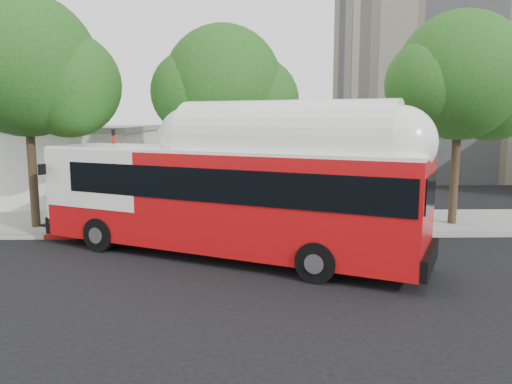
% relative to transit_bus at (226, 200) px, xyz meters
% --- Properties ---
extents(ground, '(120.00, 120.00, 0.00)m').
position_rel_transit_bus_xyz_m(ground, '(0.73, -1.22, -1.98)').
color(ground, black).
rests_on(ground, ground).
extents(sidewalk, '(60.00, 5.00, 0.15)m').
position_rel_transit_bus_xyz_m(sidewalk, '(0.73, 5.28, -1.91)').
color(sidewalk, gray).
rests_on(sidewalk, ground).
extents(curb_strip, '(60.00, 0.30, 0.15)m').
position_rel_transit_bus_xyz_m(curb_strip, '(0.73, 2.68, -1.91)').
color(curb_strip, gray).
rests_on(curb_strip, ground).
extents(red_curb_segment, '(10.00, 0.32, 0.16)m').
position_rel_transit_bus_xyz_m(red_curb_segment, '(-2.27, 2.68, -1.90)').
color(red_curb_segment, maroon).
rests_on(red_curb_segment, ground).
extents(street_tree_left, '(6.67, 5.80, 9.74)m').
position_rel_transit_bus_xyz_m(street_tree_left, '(-7.80, 4.33, 4.62)').
color(street_tree_left, '#2D2116').
rests_on(street_tree_left, ground).
extents(street_tree_mid, '(5.75, 5.00, 8.62)m').
position_rel_transit_bus_xyz_m(street_tree_mid, '(0.13, 4.83, 3.92)').
color(street_tree_mid, '#2D2116').
rests_on(street_tree_mid, ground).
extents(street_tree_right, '(6.21, 5.40, 9.18)m').
position_rel_transit_bus_xyz_m(street_tree_right, '(10.17, 4.63, 4.27)').
color(street_tree_right, '#2D2116').
rests_on(street_tree_right, ground).
extents(low_commercial_bldg, '(16.20, 10.20, 4.25)m').
position_rel_transit_bus_xyz_m(low_commercial_bldg, '(-13.27, 12.78, 0.17)').
color(low_commercial_bldg, silver).
rests_on(low_commercial_bldg, ground).
extents(transit_bus, '(13.96, 8.56, 4.24)m').
position_rel_transit_bus_xyz_m(transit_bus, '(0.00, 0.00, 0.00)').
color(transit_bus, '#B90C0F').
rests_on(transit_bus, ground).
extents(signal_pole, '(0.12, 0.41, 4.28)m').
position_rel_transit_bus_xyz_m(signal_pole, '(-4.61, 3.42, 0.21)').
color(signal_pole, red).
rests_on(signal_pole, ground).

